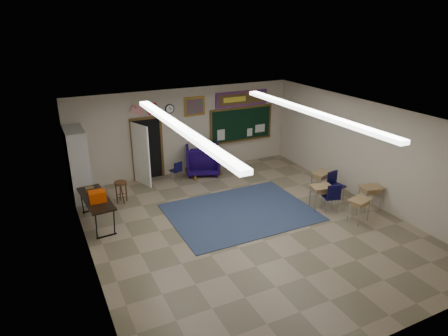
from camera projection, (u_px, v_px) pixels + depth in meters
name	position (u px, v px, depth m)	size (l,w,h in m)	color
floor	(248.00, 226.00, 10.70)	(9.00, 9.00, 0.00)	gray
back_wall	(186.00, 131.00, 13.92)	(8.00, 0.04, 3.00)	#BDB099
front_wall	(388.00, 269.00, 6.39)	(8.00, 0.04, 3.00)	#BDB099
left_wall	(86.00, 206.00, 8.50)	(0.04, 9.00, 3.00)	#BDB099
right_wall	(367.00, 152.00, 11.80)	(0.04, 9.00, 3.00)	#BDB099
ceiling	(251.00, 117.00, 9.61)	(8.00, 9.00, 0.04)	silver
area_rug	(240.00, 212.00, 11.44)	(4.00, 3.00, 0.02)	#2D3A56
fluorescent_strips	(251.00, 119.00, 9.63)	(3.86, 6.00, 0.10)	white
doorway	(146.00, 150.00, 13.33)	(1.10, 0.89, 2.16)	black
chalkboard	(241.00, 125.00, 14.80)	(2.55, 0.14, 1.30)	brown
bulletin_board	(242.00, 99.00, 14.45)	(2.10, 0.05, 0.55)	#B11E0F
framed_art_print	(195.00, 106.00, 13.73)	(0.75, 0.05, 0.65)	#A0721F
wall_clock	(170.00, 109.00, 13.35)	(0.32, 0.05, 0.32)	black
wall_flags	(145.00, 108.00, 12.93)	(1.16, 0.06, 0.70)	red
storage_cabinet	(78.00, 164.00, 11.99)	(0.59, 1.25, 2.20)	#BBBBB6
wingback_armchair	(203.00, 159.00, 14.09)	(1.14, 1.18, 1.07)	#12053A
student_chair_reading	(176.00, 171.00, 13.51)	(0.35, 0.35, 0.70)	black
student_chair_desk_a	(330.00, 197.00, 11.35)	(0.45, 0.45, 0.89)	black
student_chair_desk_b	(336.00, 187.00, 12.05)	(0.44, 0.44, 0.89)	black
student_desk_front_left	(321.00, 196.00, 11.53)	(0.67, 0.56, 0.72)	#A07B4A
student_desk_front_right	(321.00, 181.00, 12.59)	(0.68, 0.58, 0.69)	#A07B4A
student_desk_back_left	(359.00, 209.00, 10.83)	(0.64, 0.54, 0.67)	#A07B4A
student_desk_back_right	(370.00, 197.00, 11.50)	(0.67, 0.56, 0.72)	#A07B4A
folding_table	(97.00, 210.00, 10.70)	(0.75, 1.88, 1.05)	black
wooden_stool	(121.00, 192.00, 11.94)	(0.38, 0.38, 0.67)	#512F18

